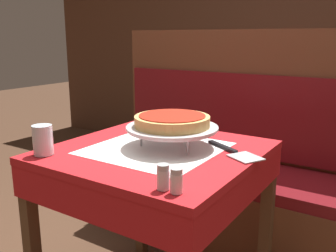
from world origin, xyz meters
TOP-DOWN VIEW (x-y plane):
  - dining_table_front at (0.00, 0.00)m, footprint 0.78×0.78m
  - dining_table_rear at (-0.19, 1.80)m, footprint 0.77×0.77m
  - booth_bench at (-0.02, 0.76)m, footprint 1.61×0.51m
  - back_wall_panel at (0.00, 2.29)m, footprint 6.00×0.04m
  - pizza_pan_stand at (0.04, 0.05)m, footprint 0.37×0.37m
  - deep_dish_pizza at (0.04, 0.05)m, footprint 0.30×0.30m
  - pizza_server at (0.28, 0.11)m, footprint 0.27×0.18m
  - water_glass_near at (-0.31, -0.30)m, footprint 0.07×0.07m
  - salt_shaker at (0.25, -0.33)m, footprint 0.04×0.04m
  - pepper_shaker at (0.30, -0.33)m, footprint 0.04×0.04m
  - condiment_caddy at (-0.13, 1.79)m, footprint 0.12×0.12m

SIDE VIEW (x-z plane):
  - booth_bench at x=-0.02m, z-range -0.27..0.97m
  - dining_table_rear at x=-0.19m, z-range 0.27..1.03m
  - dining_table_front at x=0.00m, z-range 0.28..1.05m
  - pizza_server at x=0.28m, z-range 0.77..0.78m
  - pepper_shaker at x=0.30m, z-range 0.77..0.84m
  - condiment_caddy at x=-0.13m, z-range 0.73..0.88m
  - salt_shaker at x=0.25m, z-range 0.77..0.84m
  - water_glass_near at x=-0.31m, z-range 0.77..0.88m
  - pizza_pan_stand at x=0.04m, z-range 0.80..0.88m
  - deep_dish_pizza at x=0.04m, z-range 0.85..0.90m
  - back_wall_panel at x=0.00m, z-range 0.00..2.40m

